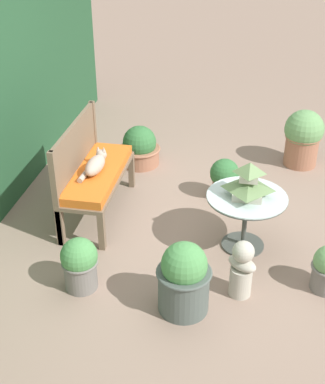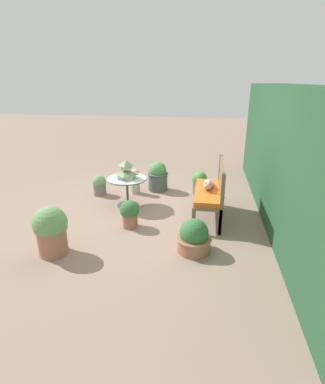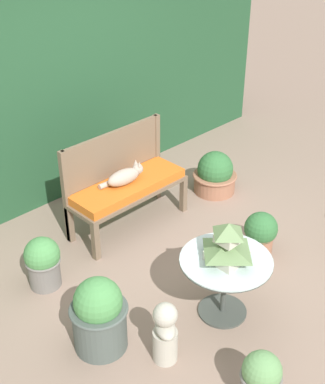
# 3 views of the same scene
# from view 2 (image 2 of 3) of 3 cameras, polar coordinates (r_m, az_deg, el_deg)

# --- Properties ---
(ground) EXTENTS (30.00, 30.00, 0.00)m
(ground) POSITION_cam_2_polar(r_m,az_deg,el_deg) (5.52, -1.58, -3.65)
(ground) COLOR gray
(foliage_hedge_back) EXTENTS (6.40, 0.78, 2.19)m
(foliage_hedge_back) POSITION_cam_2_polar(r_m,az_deg,el_deg) (5.27, 23.76, 6.02)
(foliage_hedge_back) COLOR #234C2D
(foliage_hedge_back) RESTS_ON ground
(garden_bench) EXTENTS (1.25, 0.46, 0.51)m
(garden_bench) POSITION_cam_2_polar(r_m,az_deg,el_deg) (5.17, 8.61, -0.47)
(garden_bench) COLOR brown
(garden_bench) RESTS_ON ground
(bench_backrest) EXTENTS (1.25, 0.06, 0.99)m
(bench_backrest) POSITION_cam_2_polar(r_m,az_deg,el_deg) (5.09, 11.14, 2.17)
(bench_backrest) COLOR brown
(bench_backrest) RESTS_ON ground
(cat) EXTENTS (0.47, 0.20, 0.20)m
(cat) POSITION_cam_2_polar(r_m,az_deg,el_deg) (5.15, 8.72, 1.39)
(cat) COLOR #A89989
(cat) RESTS_ON garden_bench
(patio_table) EXTENTS (0.74, 0.74, 0.55)m
(patio_table) POSITION_cam_2_polar(r_m,az_deg,el_deg) (5.64, -6.77, 1.51)
(patio_table) COLOR #424742
(patio_table) RESTS_ON ground
(pagoda_birdhouse) EXTENTS (0.36, 0.36, 0.34)m
(pagoda_birdhouse) POSITION_cam_2_polar(r_m,az_deg,el_deg) (5.56, -6.88, 4.07)
(pagoda_birdhouse) COLOR beige
(pagoda_birdhouse) RESTS_ON patio_table
(garden_bust) EXTENTS (0.26, 0.29, 0.53)m
(garden_bust) POSITION_cam_2_polar(r_m,az_deg,el_deg) (6.32, -5.22, 2.07)
(garden_bust) COLOR #B7B2A3
(garden_bust) RESTS_ON ground
(potted_plant_bench_right) EXTENTS (0.45, 0.45, 0.63)m
(potted_plant_bench_right) POSITION_cam_2_polar(r_m,az_deg,el_deg) (6.46, -0.88, 2.94)
(potted_plant_bench_right) COLOR #4C5651
(potted_plant_bench_right) RESTS_ON ground
(potted_plant_path_edge) EXTENTS (0.31, 0.31, 0.49)m
(potted_plant_path_edge) POSITION_cam_2_polar(r_m,az_deg,el_deg) (6.31, 7.03, 1.82)
(potted_plant_path_edge) COLOR slate
(potted_plant_path_edge) RESTS_ON ground
(potted_plant_table_far) EXTENTS (0.29, 0.29, 0.43)m
(potted_plant_table_far) POSITION_cam_2_polar(r_m,az_deg,el_deg) (6.36, -11.91, 1.32)
(potted_plant_table_far) COLOR slate
(potted_plant_table_far) RESTS_ON ground
(potted_plant_hedge_corner) EXTENTS (0.31, 0.31, 0.46)m
(potted_plant_hedge_corner) POSITION_cam_2_polar(r_m,az_deg,el_deg) (4.88, -6.27, -4.03)
(potted_plant_hedge_corner) COLOR #9E664C
(potted_plant_hedge_corner) RESTS_ON ground
(potted_plant_table_near) EXTENTS (0.50, 0.50, 0.49)m
(potted_plant_table_near) POSITION_cam_2_polar(r_m,az_deg,el_deg) (4.22, 5.99, -8.64)
(potted_plant_table_near) COLOR #9E664C
(potted_plant_table_near) RESTS_ON ground
(potted_plant_bench_left) EXTENTS (0.46, 0.46, 0.69)m
(potted_plant_bench_left) POSITION_cam_2_polar(r_m,az_deg,el_deg) (4.34, -20.48, -6.78)
(potted_plant_bench_left) COLOR #9E664C
(potted_plant_bench_left) RESTS_ON ground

